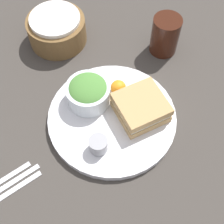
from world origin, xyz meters
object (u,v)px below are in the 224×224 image
object	(u,v)px
bread_basket	(57,29)
knife	(0,190)
dressing_cup	(98,145)
sandwich	(141,107)
fork	(4,196)
plate	(112,118)
drink_glass	(165,35)
salad_bowl	(88,92)

from	to	relation	value
bread_basket	knife	distance (m)	0.49
dressing_cup	knife	world-z (taller)	dressing_cup
sandwich	fork	xyz separation A→B (m)	(-0.35, -0.18, -0.04)
plate	knife	world-z (taller)	plate
dressing_cup	drink_glass	bearing A→B (deg)	54.25
drink_glass	bread_basket	world-z (taller)	drink_glass
salad_bowl	drink_glass	size ratio (longest dim) A/B	0.99
drink_glass	fork	xyz separation A→B (m)	(-0.46, -0.40, -0.06)
salad_bowl	fork	world-z (taller)	salad_bowl
plate	sandwich	world-z (taller)	sandwich
plate	dressing_cup	xyz separation A→B (m)	(-0.04, -0.09, 0.03)
plate	fork	distance (m)	0.32
salad_bowl	drink_glass	distance (m)	0.29
sandwich	dressing_cup	xyz separation A→B (m)	(-0.12, -0.09, -0.01)
fork	knife	bearing A→B (deg)	-90.00
salad_bowl	bread_basket	xyz separation A→B (m)	(-0.08, 0.25, -0.01)
drink_glass	dressing_cup	bearing A→B (deg)	-125.75
drink_glass	knife	bearing A→B (deg)	-140.39
plate	dressing_cup	distance (m)	0.10
bread_basket	salad_bowl	bearing A→B (deg)	-73.00
drink_glass	knife	world-z (taller)	drink_glass
plate	fork	world-z (taller)	plate
salad_bowl	knife	xyz separation A→B (m)	(-0.23, -0.21, -0.05)
knife	drink_glass	bearing A→B (deg)	-169.46
salad_bowl	knife	distance (m)	0.32
plate	drink_glass	distance (m)	0.30
sandwich	bread_basket	xyz separation A→B (m)	(-0.20, 0.30, -0.00)
dressing_cup	drink_glass	xyz separation A→B (m)	(0.23, 0.31, 0.02)
sandwich	dressing_cup	size ratio (longest dim) A/B	3.28
plate	bread_basket	xyz separation A→B (m)	(-0.13, 0.30, 0.03)
plate	fork	size ratio (longest dim) A/B	1.72
salad_bowl	fork	xyz separation A→B (m)	(-0.22, -0.23, -0.05)
plate	salad_bowl	size ratio (longest dim) A/B	2.90
dressing_cup	fork	xyz separation A→B (m)	(-0.23, -0.09, -0.04)
fork	salad_bowl	bearing A→B (deg)	-162.55
salad_bowl	bread_basket	distance (m)	0.26
drink_glass	salad_bowl	bearing A→B (deg)	-144.42
bread_basket	dressing_cup	bearing A→B (deg)	-77.46
sandwich	drink_glass	size ratio (longest dim) A/B	1.29
sandwich	fork	bearing A→B (deg)	-153.21
bread_basket	sandwich	bearing A→B (deg)	-55.89
drink_glass	plate	bearing A→B (deg)	-128.72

